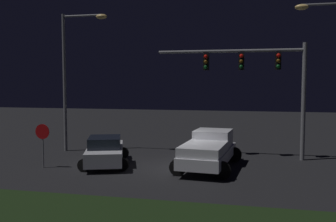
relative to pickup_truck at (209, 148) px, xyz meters
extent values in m
plane|color=black|center=(-1.59, -0.50, -1.00)|extent=(80.00, 80.00, 0.00)
cube|color=silver|center=(-0.02, -0.17, -0.32)|extent=(2.49, 5.56, 0.55)
cube|color=silver|center=(0.09, 1.01, 0.38)|extent=(2.01, 2.06, 0.85)
cube|color=black|center=(0.09, 1.01, 0.50)|extent=(1.89, 1.68, 0.51)
cube|color=silver|center=(-0.12, -1.25, 0.18)|extent=(2.19, 3.19, 0.45)
cylinder|color=black|center=(-0.86, 1.86, -0.60)|extent=(0.80, 0.22, 0.80)
cylinder|color=black|center=(1.19, 1.67, -0.60)|extent=(0.80, 0.22, 0.80)
cylinder|color=black|center=(-1.22, -2.01, -0.60)|extent=(0.80, 0.22, 0.80)
cylinder|color=black|center=(0.83, -2.20, -0.60)|extent=(0.80, 0.22, 0.80)
cube|color=silver|center=(-5.41, -0.51, -0.39)|extent=(3.12, 4.75, 0.70)
cube|color=black|center=(-5.33, -0.75, 0.24)|extent=(2.16, 2.41, 0.55)
cylinder|color=black|center=(-6.76, 0.61, -0.68)|extent=(0.64, 0.22, 0.64)
cylinder|color=black|center=(-5.02, 1.20, -0.68)|extent=(0.64, 0.22, 0.64)
cylinder|color=black|center=(-5.80, -2.22, -0.68)|extent=(0.64, 0.22, 0.64)
cylinder|color=black|center=(-4.05, -1.63, -0.68)|extent=(0.64, 0.22, 0.64)
cylinder|color=slate|center=(4.87, 2.98, 2.25)|extent=(0.24, 0.24, 6.50)
cylinder|color=slate|center=(0.77, 2.98, 5.10)|extent=(8.20, 0.18, 0.18)
cube|color=black|center=(3.47, 2.98, 4.50)|extent=(0.32, 0.44, 0.95)
sphere|color=red|center=(3.47, 2.75, 4.80)|extent=(0.22, 0.22, 0.22)
sphere|color=#59380A|center=(3.47, 2.75, 4.50)|extent=(0.22, 0.22, 0.22)
sphere|color=#0C4719|center=(3.47, 2.75, 4.20)|extent=(0.22, 0.22, 0.22)
cube|color=black|center=(1.47, 2.98, 4.50)|extent=(0.32, 0.44, 0.95)
sphere|color=red|center=(1.47, 2.75, 4.80)|extent=(0.22, 0.22, 0.22)
sphere|color=#59380A|center=(1.47, 2.75, 4.50)|extent=(0.22, 0.22, 0.22)
sphere|color=#0C4719|center=(1.47, 2.75, 4.20)|extent=(0.22, 0.22, 0.22)
cube|color=black|center=(-0.53, 2.98, 4.50)|extent=(0.32, 0.44, 0.95)
sphere|color=red|center=(-0.53, 2.75, 4.80)|extent=(0.22, 0.22, 0.22)
sphere|color=#59380A|center=(-0.53, 2.75, 4.50)|extent=(0.22, 0.22, 0.22)
sphere|color=#0C4719|center=(-0.53, 2.75, 4.20)|extent=(0.22, 0.22, 0.22)
cylinder|color=slate|center=(-9.38, 2.77, 3.27)|extent=(0.20, 0.20, 8.54)
cylinder|color=slate|center=(-8.12, 2.77, 7.39)|extent=(2.52, 0.12, 0.12)
ellipsoid|color=#F9CC72|center=(-6.86, 2.77, 7.29)|extent=(0.70, 0.44, 0.30)
cylinder|color=slate|center=(5.74, 2.20, 7.35)|extent=(2.39, 0.12, 0.12)
ellipsoid|color=#F9CC72|center=(4.55, 2.20, 7.25)|extent=(0.70, 0.44, 0.30)
cylinder|color=slate|center=(-8.20, -1.85, 0.10)|extent=(0.07, 0.07, 2.20)
cylinder|color=#B20C0F|center=(-8.20, -1.88, 0.85)|extent=(0.76, 0.03, 0.76)
camera|label=1|loc=(2.01, -18.80, 3.29)|focal=40.14mm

